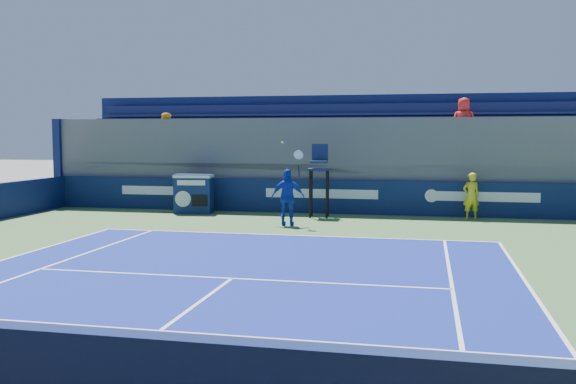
% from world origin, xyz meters
% --- Properties ---
extents(ball_person, '(0.64, 0.51, 1.54)m').
position_xyz_m(ball_person, '(5.07, 16.50, 0.78)').
color(ball_person, yellow).
rests_on(ball_person, apron).
extents(tennis_net, '(11.65, 0.08, 1.10)m').
position_xyz_m(tennis_net, '(0.00, 0.00, 0.56)').
color(tennis_net, black).
rests_on(tennis_net, ground).
extents(back_hoarding, '(20.40, 0.21, 1.20)m').
position_xyz_m(back_hoarding, '(0.00, 17.10, 0.60)').
color(back_hoarding, '#0C1A43').
rests_on(back_hoarding, ground).
extents(match_clock, '(1.39, 0.86, 1.40)m').
position_xyz_m(match_clock, '(-4.44, 16.18, 0.74)').
color(match_clock, '#0E1D4A').
rests_on(match_clock, ground).
extents(umpire_chair, '(0.75, 0.75, 2.48)m').
position_xyz_m(umpire_chair, '(0.09, 16.07, 1.53)').
color(umpire_chair, black).
rests_on(umpire_chair, ground).
extents(tennis_player, '(1.05, 0.52, 2.57)m').
position_xyz_m(tennis_player, '(-0.50, 13.81, 0.88)').
color(tennis_player, '#1535AC').
rests_on(tennis_player, apron).
extents(stadium_seating, '(21.00, 4.05, 4.40)m').
position_xyz_m(stadium_seating, '(-0.01, 19.15, 1.83)').
color(stadium_seating, '#4D4D52').
rests_on(stadium_seating, ground).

